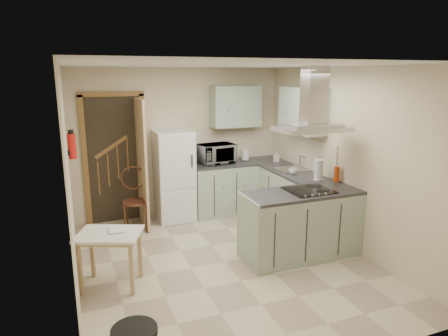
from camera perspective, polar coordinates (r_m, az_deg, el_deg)
name	(u,v)px	position (r m, az deg, el deg)	size (l,w,h in m)	color
floor	(225,262)	(5.37, 0.10, -13.24)	(4.20, 4.20, 0.00)	#C0B695
ceiling	(225,65)	(4.80, 0.11, 14.51)	(4.20, 4.20, 0.00)	silver
back_wall	(180,142)	(6.89, -6.28, 3.65)	(3.60, 3.60, 0.00)	beige
left_wall	(70,183)	(4.62, -21.20, -2.04)	(4.20, 4.20, 0.00)	beige
right_wall	(345,158)	(5.82, 16.84, 1.35)	(4.20, 4.20, 0.00)	beige
doorway	(115,159)	(6.71, -15.27, 1.24)	(1.10, 0.12, 2.10)	brown
fridge	(174,176)	(6.67, -7.15, -1.11)	(0.60, 0.60, 1.50)	white
counter_back	(222,188)	(6.99, -0.23, -2.86)	(1.08, 0.60, 0.90)	#9EB2A0
counter_right	(284,193)	(6.76, 8.52, -3.60)	(0.60, 1.95, 0.90)	#9EB2A0
splashback	(232,145)	(7.20, 1.17, 3.34)	(1.68, 0.02, 0.50)	beige
wall_cabinet_back	(235,106)	(6.96, 1.64, 8.79)	(0.85, 0.35, 0.70)	#9EB2A0
wall_cabinet_right	(303,110)	(6.32, 11.19, 8.09)	(0.35, 0.90, 0.70)	#9EB2A0
peninsula	(301,224)	(5.47, 10.96, -7.83)	(1.55, 0.65, 0.90)	#9EB2A0
hob	(309,190)	(5.38, 12.07, -3.12)	(0.58, 0.50, 0.01)	black
extractor_hood	(312,129)	(5.21, 12.51, 5.50)	(0.90, 0.55, 0.10)	silver
sink	(290,169)	(6.49, 9.42, -0.17)	(0.45, 0.40, 0.01)	silver
fire_extinguisher	(72,146)	(5.44, -20.89, 2.92)	(0.10, 0.10, 0.32)	#B2140F
drop_leaf_table	(111,259)	(4.87, -15.84, -12.45)	(0.70, 0.52, 0.65)	#D8BD85
bentwood_chair	(136,202)	(6.39, -12.50, -4.75)	(0.40, 0.40, 0.90)	#52381B
microwave	(216,154)	(6.84, -1.08, 2.07)	(0.59, 0.40, 0.33)	black
kettle	(245,155)	(7.05, 3.06, 1.89)	(0.14, 0.14, 0.21)	silver
cereal_box	(232,152)	(7.11, 1.19, 2.25)	(0.07, 0.18, 0.27)	orange
soap_bottle	(276,157)	(7.01, 7.49, 1.60)	(0.08, 0.08, 0.18)	#9E9EA9
paper_towel	(319,170)	(5.90, 13.35, -0.22)	(0.12, 0.12, 0.31)	silver
cup	(293,171)	(6.18, 9.85, -0.46)	(0.12, 0.12, 0.10)	silver
red_bottle	(337,174)	(5.86, 15.81, -0.88)	(0.08, 0.08, 0.22)	#B0390F
book	(108,227)	(4.76, -16.22, -8.14)	(0.17, 0.23, 0.10)	#A53749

